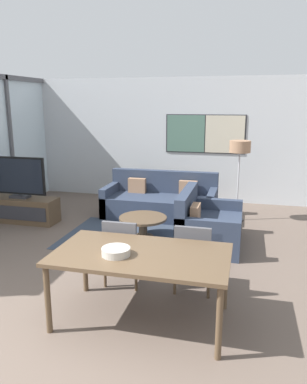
# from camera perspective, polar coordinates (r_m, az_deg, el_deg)

# --- Properties ---
(ground_plane) EXTENTS (24.00, 24.00, 0.00)m
(ground_plane) POSITION_cam_1_polar(r_m,az_deg,el_deg) (3.92, -18.85, -22.13)
(ground_plane) COLOR brown
(wall_back) EXTENTS (7.20, 0.09, 2.80)m
(wall_back) POSITION_cam_1_polar(r_m,az_deg,el_deg) (8.78, 2.04, 8.03)
(wall_back) COLOR silver
(wall_back) RESTS_ON ground_plane
(area_rug) EXTENTS (2.67, 1.73, 0.01)m
(area_rug) POSITION_cam_1_polar(r_m,az_deg,el_deg) (6.41, -1.59, -6.93)
(area_rug) COLOR #333D4C
(area_rug) RESTS_ON ground_plane
(tv_console) EXTENTS (1.43, 0.47, 0.47)m
(tv_console) POSITION_cam_1_polar(r_m,az_deg,el_deg) (7.62, -19.51, -2.54)
(tv_console) COLOR brown
(tv_console) RESTS_ON ground_plane
(television) EXTENTS (1.09, 0.20, 0.78)m
(television) POSITION_cam_1_polar(r_m,az_deg,el_deg) (7.48, -19.88, 2.07)
(television) COLOR #2D2D33
(television) RESTS_ON tv_console
(sofa_main) EXTENTS (2.22, 0.95, 0.87)m
(sofa_main) POSITION_cam_1_polar(r_m,az_deg,el_deg) (7.55, 1.12, -1.57)
(sofa_main) COLOR #2D384C
(sofa_main) RESTS_ON ground_plane
(sofa_side) EXTENTS (0.95, 1.36, 0.87)m
(sofa_side) POSITION_cam_1_polar(r_m,az_deg,el_deg) (6.12, 7.91, -5.33)
(sofa_side) COLOR #2D384C
(sofa_side) RESTS_ON ground_plane
(coffee_table) EXTENTS (0.80, 0.80, 0.37)m
(coffee_table) POSITION_cam_1_polar(r_m,az_deg,el_deg) (6.31, -1.61, -4.60)
(coffee_table) COLOR brown
(coffee_table) RESTS_ON ground_plane
(dining_table) EXTENTS (1.78, 1.00, 0.75)m
(dining_table) POSITION_cam_1_polar(r_m,az_deg,el_deg) (3.87, -1.88, -10.16)
(dining_table) COLOR brown
(dining_table) RESTS_ON ground_plane
(dining_chair_left) EXTENTS (0.46, 0.46, 0.86)m
(dining_chair_left) POSITION_cam_1_polar(r_m,az_deg,el_deg) (4.68, -4.64, -8.29)
(dining_chair_left) COLOR #4C4C51
(dining_chair_left) RESTS_ON ground_plane
(dining_chair_centre) EXTENTS (0.46, 0.46, 0.86)m
(dining_chair_centre) POSITION_cam_1_polar(r_m,az_deg,el_deg) (4.53, 6.15, -9.09)
(dining_chair_centre) COLOR #4C4C51
(dining_chair_centre) RESTS_ON ground_plane
(fruit_bowl) EXTENTS (0.29, 0.29, 0.08)m
(fruit_bowl) POSITION_cam_1_polar(r_m,az_deg,el_deg) (3.78, -5.74, -8.93)
(fruit_bowl) COLOR #B7B2A8
(fruit_bowl) RESTS_ON dining_table
(floor_lamp) EXTENTS (0.39, 0.39, 1.55)m
(floor_lamp) POSITION_cam_1_polar(r_m,az_deg,el_deg) (7.23, 13.01, 6.01)
(floor_lamp) COLOR #2D2D33
(floor_lamp) RESTS_ON ground_plane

